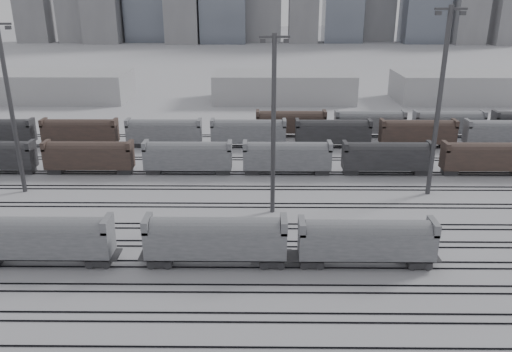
{
  "coord_description": "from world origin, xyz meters",
  "views": [
    {
      "loc": [
        3.45,
        -49.18,
        29.24
      ],
      "look_at": [
        2.8,
        19.77,
        4.0
      ],
      "focal_mm": 35.0,
      "sensor_mm": 36.0,
      "label": 1
    }
  ],
  "objects_px": {
    "hopper_car_b": "(216,237)",
    "hopper_car_c": "(367,239)",
    "hopper_car_a": "(42,237)",
    "light_mast_c": "(273,122)"
  },
  "relations": [
    {
      "from": "hopper_car_b",
      "to": "hopper_car_c",
      "type": "height_order",
      "value": "hopper_car_b"
    },
    {
      "from": "hopper_car_a",
      "to": "hopper_car_b",
      "type": "distance_m",
      "value": 19.66
    },
    {
      "from": "hopper_car_b",
      "to": "hopper_car_c",
      "type": "distance_m",
      "value": 16.94
    },
    {
      "from": "hopper_car_b",
      "to": "light_mast_c",
      "type": "xyz_separation_m",
      "value": [
        6.73,
        14.94,
        9.53
      ]
    },
    {
      "from": "hopper_car_a",
      "to": "hopper_car_c",
      "type": "relative_size",
      "value": 1.04
    },
    {
      "from": "hopper_car_a",
      "to": "hopper_car_b",
      "type": "bearing_deg",
      "value": 0.0
    },
    {
      "from": "hopper_car_b",
      "to": "light_mast_c",
      "type": "relative_size",
      "value": 0.65
    },
    {
      "from": "hopper_car_a",
      "to": "hopper_car_b",
      "type": "relative_size",
      "value": 0.99
    },
    {
      "from": "hopper_car_b",
      "to": "hopper_car_c",
      "type": "bearing_deg",
      "value": 0.0
    },
    {
      "from": "hopper_car_a",
      "to": "light_mast_c",
      "type": "distance_m",
      "value": 31.8
    }
  ]
}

